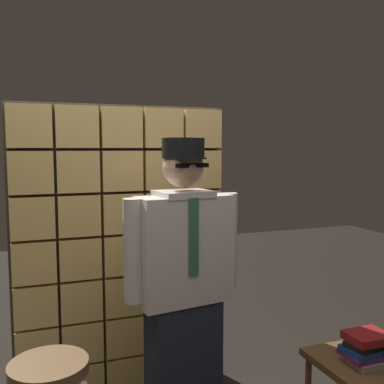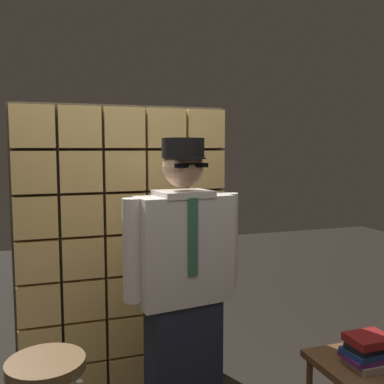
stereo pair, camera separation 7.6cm
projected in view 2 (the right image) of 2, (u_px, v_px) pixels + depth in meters
glass_block_wall at (126, 254)px, 2.96m from camera, size 1.43×0.10×2.00m
standing_person at (183, 289)px, 2.45m from camera, size 0.70×0.33×1.75m
side_table at (368, 375)px, 2.39m from camera, size 0.52×0.52×0.53m
book_stack at (368, 351)px, 2.34m from camera, size 0.25×0.21×0.17m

